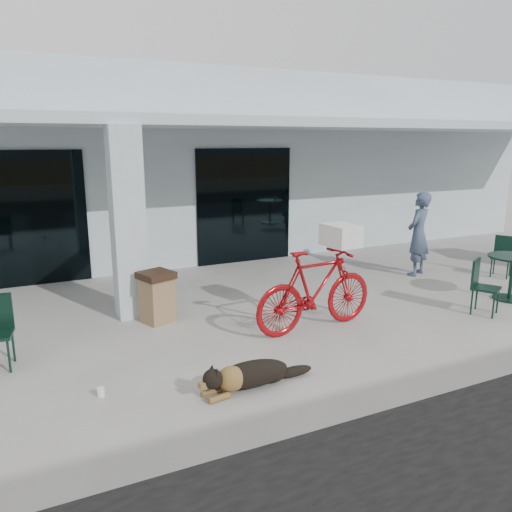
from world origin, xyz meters
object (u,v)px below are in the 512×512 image
cafe_chair_far_b (502,257)px  trash_receptacle (157,297)px  cafe_chair_far_a (486,288)px  dog (251,373)px  cafe_table_far (511,278)px  person (418,234)px  bicycle (316,290)px

cafe_chair_far_b → trash_receptacle: 7.40m
cafe_chair_far_a → trash_receptacle: (-5.09, 2.04, -0.05)m
dog → trash_receptacle: (-0.42, 2.67, 0.23)m
cafe_chair_far_a → trash_receptacle: bearing=129.8°
cafe_table_far → person: size_ratio=0.49×
cafe_chair_far_a → bicycle: bearing=139.4°
cafe_table_far → cafe_chair_far_b: bearing=44.0°
dog → cafe_table_far: bearing=1.5°
cafe_table_far → cafe_chair_far_a: bearing=-162.0°
cafe_chair_far_b → person: (-1.53, 0.92, 0.47)m
cafe_chair_far_a → person: bearing=44.2°
dog → person: 6.28m
cafe_chair_far_a → trash_receptacle: cafe_chair_far_a is taller
dog → cafe_chair_far_b: cafe_chair_far_b is taller
dog → person: (5.43, 3.07, 0.72)m
trash_receptacle → bicycle: bearing=-33.5°
cafe_table_far → person: person is taller
bicycle → cafe_chair_far_b: bicycle is taller
dog → cafe_chair_far_a: 4.72m
cafe_chair_far_b → dog: bearing=-101.7°
cafe_table_far → cafe_chair_far_a: (-1.08, -0.35, 0.05)m
cafe_chair_far_b → trash_receptacle: cafe_chair_far_b is taller
bicycle → cafe_chair_far_a: bearing=-106.6°
cafe_chair_far_b → person: person is taller
person → trash_receptacle: (-5.86, -0.40, -0.49)m
bicycle → cafe_chair_far_a: size_ratio=2.29×
dog → person: bearing=21.3°
person → trash_receptacle: bearing=-21.5°
dog → cafe_table_far: 5.83m
cafe_chair_far_b → person: 1.84m
cafe_table_far → cafe_chair_far_b: 1.69m
cafe_chair_far_a → person: (0.77, 2.44, 0.44)m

